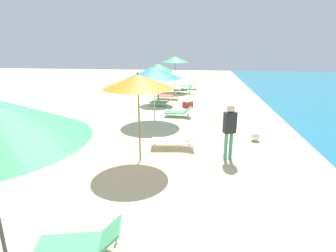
{
  "coord_description": "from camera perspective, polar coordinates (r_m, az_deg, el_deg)",
  "views": [
    {
      "loc": [
        2.5,
        1.52,
        3.46
      ],
      "look_at": [
        1.6,
        8.93,
        1.2
      ],
      "focal_mm": 28.81,
      "sensor_mm": 36.0,
      "label": 1
    }
  ],
  "objects": [
    {
      "name": "person_walking_near",
      "position": [
        8.41,
        12.9,
        -0.06
      ],
      "size": [
        0.42,
        0.33,
        1.75
      ],
      "rotation": [
        0.0,
        0.0,
        1.94
      ],
      "color": "#3F9972",
      "rests_on": "ground"
    },
    {
      "name": "lounger_fourth_shoreside",
      "position": [
        13.46,
        2.24,
        3.05
      ],
      "size": [
        1.33,
        0.66,
        0.51
      ],
      "rotation": [
        0.0,
        0.0,
        3.1
      ],
      "color": "#4CA572",
      "rests_on": "ground"
    },
    {
      "name": "umbrella_third",
      "position": [
        7.87,
        -6.39,
        9.34
      ],
      "size": [
        2.05,
        2.05,
        2.71
      ],
      "color": "olive",
      "rests_on": "ground"
    },
    {
      "name": "umbrella_farthest",
      "position": [
        20.78,
        1.54,
        13.93
      ],
      "size": [
        2.0,
        2.0,
        2.69
      ],
      "color": "olive",
      "rests_on": "ground"
    },
    {
      "name": "lounger_farthest_shoreside",
      "position": [
        22.08,
        4.53,
        8.59
      ],
      "size": [
        1.41,
        0.84,
        0.54
      ],
      "rotation": [
        0.0,
        0.0,
        2.95
      ],
      "color": "#4CA572",
      "rests_on": "ground"
    },
    {
      "name": "lounger_farthest_inland",
      "position": [
        20.03,
        3.12,
        7.67
      ],
      "size": [
        1.39,
        0.73,
        0.52
      ],
      "rotation": [
        0.0,
        0.0,
        3.26
      ],
      "color": "#4CA572",
      "rests_on": "ground"
    },
    {
      "name": "cooler_box",
      "position": [
        15.62,
        4.23,
        4.71
      ],
      "size": [
        0.63,
        0.65,
        0.37
      ],
      "color": "red",
      "rests_on": "ground"
    },
    {
      "name": "lounger_second_shoreside",
      "position": [
        5.16,
        -17.9,
        -22.33
      ],
      "size": [
        1.52,
        0.86,
        0.57
      ],
      "rotation": [
        0.0,
        0.0,
        3.36
      ],
      "color": "#4CA572",
      "rests_on": "ground"
    },
    {
      "name": "umbrella_fifth",
      "position": [
        16.5,
        -2.11,
        12.28
      ],
      "size": [
        1.91,
        1.91,
        2.46
      ],
      "color": "#4C4C51",
      "rests_on": "ground"
    },
    {
      "name": "umbrella_fourth",
      "position": [
        12.33,
        -3.03,
        11.22
      ],
      "size": [
        2.54,
        2.54,
        2.56
      ],
      "color": "silver",
      "rests_on": "ground"
    },
    {
      "name": "lounger_third_shoreside",
      "position": [
        9.39,
        1.12,
        -2.91
      ],
      "size": [
        1.56,
        0.83,
        0.52
      ],
      "rotation": [
        0.0,
        0.0,
        3.26
      ],
      "color": "white",
      "rests_on": "ground"
    },
    {
      "name": "lounger_fifth_shoreside",
      "position": [
        17.86,
        0.0,
        6.56
      ],
      "size": [
        1.5,
        0.72,
        0.57
      ],
      "rotation": [
        0.0,
        0.0,
        3.08
      ],
      "color": "#D8593F",
      "rests_on": "ground"
    },
    {
      "name": "lounger_fifth_inland",
      "position": [
        15.73,
        -1.21,
        5.18
      ],
      "size": [
        1.43,
        0.93,
        0.54
      ],
      "rotation": [
        0.0,
        0.0,
        2.95
      ],
      "color": "#4CA572",
      "rests_on": "ground"
    },
    {
      "name": "beach_ball",
      "position": [
        10.57,
        17.97,
        -2.12
      ],
      "size": [
        0.34,
        0.34,
        0.34
      ],
      "primitive_type": "sphere",
      "color": "white",
      "rests_on": "ground"
    }
  ]
}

